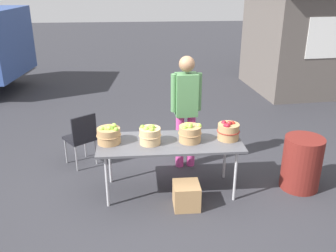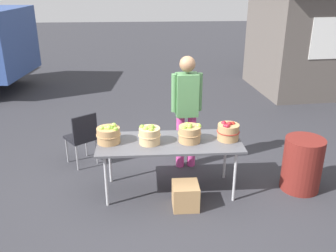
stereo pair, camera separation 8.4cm
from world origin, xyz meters
name	(u,v)px [view 2 (the right image)]	position (x,y,z in m)	size (l,w,h in m)	color
ground_plane	(169,190)	(0.00, 0.00, 0.00)	(40.00, 40.00, 0.00)	#2D2D33
market_table	(170,145)	(0.00, 0.00, 0.71)	(1.90, 0.76, 0.75)	#4C4C51
apple_basket_green_0	(109,134)	(-0.79, 0.03, 0.86)	(0.32, 0.32, 0.26)	#A87F51
apple_basket_green_1	(150,135)	(-0.26, -0.03, 0.87)	(0.29, 0.29, 0.26)	tan
apple_basket_green_2	(190,133)	(0.26, -0.01, 0.87)	(0.31, 0.31, 0.27)	#A87F51
apple_basket_red_0	(228,131)	(0.78, 0.02, 0.87)	(0.30, 0.30, 0.26)	#A87F51
vendor_adult	(187,104)	(0.30, 0.71, 1.02)	(0.46, 0.25, 1.74)	#CC3F8C
food_kiosk	(320,35)	(4.12, 4.76, 1.38)	(3.72, 3.17, 2.74)	#59514C
folding_chair	(82,135)	(-1.29, 0.86, 0.51)	(0.56, 0.56, 0.86)	black
trash_barrel	(302,164)	(1.83, -0.06, 0.38)	(0.53, 0.53, 0.76)	maroon
produce_crate	(185,196)	(0.18, -0.40, 0.17)	(0.33, 0.33, 0.33)	#A87F51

